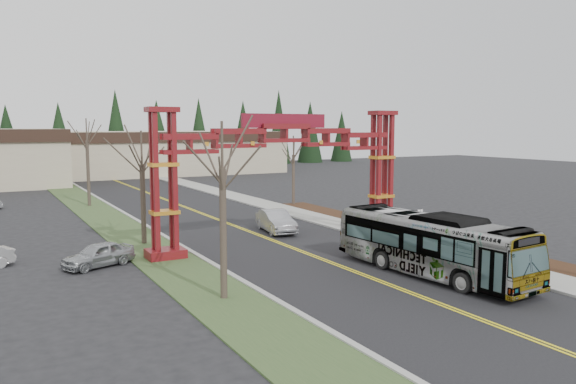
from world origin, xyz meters
TOP-DOWN VIEW (x-y plane):
  - ground at (0.00, 0.00)m, footprint 200.00×200.00m
  - road at (0.00, 25.00)m, footprint 12.00×110.00m
  - lane_line_left at (-0.12, 25.00)m, footprint 0.12×100.00m
  - lane_line_right at (0.12, 25.00)m, footprint 0.12×100.00m
  - curb_right at (6.15, 25.00)m, footprint 0.30×110.00m
  - sidewalk_right at (7.60, 25.00)m, footprint 2.60×110.00m
  - landscape_strip at (10.20, 10.00)m, footprint 2.60×50.00m
  - grass_median at (-8.00, 25.00)m, footprint 4.00×110.00m
  - curb_left at (-6.15, 25.00)m, footprint 0.30×110.00m
  - gateway_arch at (0.00, 18.00)m, footprint 18.20×1.60m
  - retail_building_east at (10.00, 79.95)m, footprint 38.00×20.30m
  - conifer_treeline at (0.25, 92.00)m, footprint 116.10×5.60m
  - transit_bus at (3.08, 7.67)m, footprint 3.70×11.97m
  - silver_sedan at (1.68, 22.38)m, footprint 2.49×5.19m
  - parked_car_near_a at (-11.82, 18.00)m, footprint 4.35×2.99m
  - bare_tree_median_near at (-8.00, 9.07)m, footprint 3.17×3.17m
  - bare_tree_median_mid at (-8.00, 22.81)m, footprint 3.37×3.37m
  - bare_tree_median_far at (-8.00, 43.29)m, footprint 3.22×3.22m
  - bare_tree_right_far at (10.00, 34.39)m, footprint 2.90×2.90m
  - street_sign at (9.57, 15.61)m, footprint 0.45×0.05m
  - barrel_south at (9.35, 17.32)m, footprint 0.53×0.53m
  - barrel_mid at (9.38, 18.79)m, footprint 0.55×0.55m
  - barrel_north at (8.84, 22.72)m, footprint 0.53×0.53m

SIDE VIEW (x-z plane):
  - ground at x=0.00m, z-range 0.00..0.00m
  - road at x=0.00m, z-range 0.00..0.02m
  - lane_line_left at x=-0.12m, z-range 0.02..0.03m
  - lane_line_right at x=0.12m, z-range 0.02..0.03m
  - grass_median at x=-8.00m, z-range 0.00..0.08m
  - landscape_strip at x=10.20m, z-range 0.00..0.12m
  - curb_right at x=6.15m, z-range 0.00..0.15m
  - curb_left at x=-6.15m, z-range 0.00..0.15m
  - sidewalk_right at x=7.60m, z-range 0.01..0.15m
  - barrel_north at x=8.84m, z-range 0.00..0.98m
  - barrel_south at x=9.35m, z-range 0.00..0.98m
  - barrel_mid at x=9.38m, z-range 0.00..1.01m
  - parked_car_near_a at x=-11.82m, z-range 0.00..1.37m
  - silver_sedan at x=1.68m, z-range 0.00..1.64m
  - street_sign at x=9.57m, z-range 0.44..2.43m
  - transit_bus at x=3.08m, z-range 0.00..3.28m
  - retail_building_east at x=10.00m, z-range 0.01..7.01m
  - bare_tree_right_far at x=10.00m, z-range 1.51..8.41m
  - bare_tree_median_mid at x=-8.00m, z-range 1.51..9.04m
  - bare_tree_median_near at x=-8.00m, z-range 1.88..9.89m
  - gateway_arch at x=0.00m, z-range 1.53..10.43m
  - bare_tree_median_far at x=-8.00m, z-range 2.13..10.73m
  - conifer_treeline at x=0.25m, z-range -0.01..12.99m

